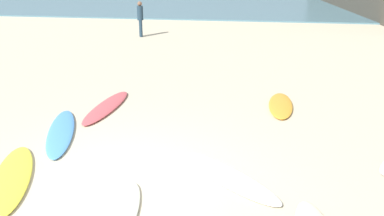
{
  "coord_description": "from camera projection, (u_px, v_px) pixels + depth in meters",
  "views": [
    {
      "loc": [
        2.05,
        -5.28,
        3.3
      ],
      "look_at": [
        0.71,
        2.93,
        0.3
      ],
      "focal_mm": 37.71,
      "sensor_mm": 36.0,
      "label": 1
    }
  ],
  "objects": [
    {
      "name": "beachgoer_mid",
      "position": [
        140.0,
        17.0,
        18.86
      ],
      "size": [
        0.36,
        0.36,
        1.63
      ],
      "rotation": [
        0.0,
        0.0,
        1.95
      ],
      "color": "#1E3342",
      "rests_on": "ground_plane"
    },
    {
      "name": "surfboard_3",
      "position": [
        281.0,
        105.0,
        9.79
      ],
      "size": [
        0.63,
        1.95,
        0.08
      ],
      "primitive_type": "ellipsoid",
      "rotation": [
        0.0,
        0.0,
        -0.03
      ],
      "color": "gold",
      "rests_on": "ground_plane"
    },
    {
      "name": "surfboard_4",
      "position": [
        12.0,
        177.0,
        6.51
      ],
      "size": [
        1.49,
        2.39,
        0.07
      ],
      "primitive_type": "ellipsoid",
      "rotation": [
        0.0,
        0.0,
        0.42
      ],
      "color": "yellow",
      "rests_on": "ground_plane"
    },
    {
      "name": "surfboard_5",
      "position": [
        107.0,
        107.0,
        9.69
      ],
      "size": [
        0.61,
        2.49,
        0.08
      ],
      "primitive_type": "ellipsoid",
      "rotation": [
        0.0,
        0.0,
        3.1
      ],
      "color": "#D45257",
      "rests_on": "ground_plane"
    },
    {
      "name": "surfboard_6",
      "position": [
        61.0,
        132.0,
        8.26
      ],
      "size": [
        1.39,
        2.57,
        0.08
      ],
      "primitive_type": "ellipsoid",
      "rotation": [
        0.0,
        0.0,
        0.37
      ],
      "color": "#4D95E4",
      "rests_on": "ground_plane"
    },
    {
      "name": "ground_plane",
      "position": [
        117.0,
        186.0,
        6.34
      ],
      "size": [
        120.0,
        120.0,
        0.0
      ],
      "primitive_type": "plane",
      "color": "beige"
    },
    {
      "name": "surfboard_2",
      "position": [
        227.0,
        176.0,
        6.54
      ],
      "size": [
        2.01,
        1.88,
        0.08
      ],
      "primitive_type": "ellipsoid",
      "rotation": [
        0.0,
        0.0,
        0.84
      ],
      "color": "white",
      "rests_on": "ground_plane"
    }
  ]
}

